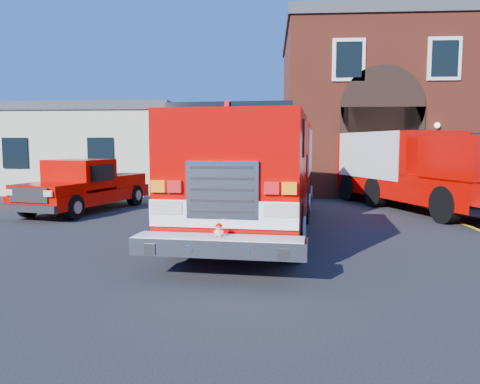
# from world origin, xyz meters

# --- Properties ---
(ground) EXTENTS (100.00, 100.00, 0.00)m
(ground) POSITION_xyz_m (0.00, 0.00, 0.00)
(ground) COLOR black
(ground) RESTS_ON ground
(parking_stripe_mid) EXTENTS (0.12, 3.00, 0.01)m
(parking_stripe_mid) POSITION_xyz_m (6.50, 4.00, 0.00)
(parking_stripe_mid) COLOR yellow
(parking_stripe_mid) RESTS_ON ground
(parking_stripe_far) EXTENTS (0.12, 3.00, 0.01)m
(parking_stripe_far) POSITION_xyz_m (6.50, 7.00, 0.00)
(parking_stripe_far) COLOR yellow
(parking_stripe_far) RESTS_ON ground
(fire_station) EXTENTS (15.20, 10.20, 8.45)m
(fire_station) POSITION_xyz_m (8.99, 13.98, 4.25)
(fire_station) COLOR maroon
(fire_station) RESTS_ON ground
(side_building) EXTENTS (10.20, 8.20, 4.35)m
(side_building) POSITION_xyz_m (-9.00, 13.00, 2.20)
(side_building) COLOR beige
(side_building) RESTS_ON ground
(fire_engine) EXTENTS (3.94, 10.63, 3.20)m
(fire_engine) POSITION_xyz_m (0.36, 1.29, 1.66)
(fire_engine) COLOR black
(fire_engine) RESTS_ON ground
(pickup_truck) EXTENTS (3.36, 6.00, 1.86)m
(pickup_truck) POSITION_xyz_m (-5.94, 4.49, 0.88)
(pickup_truck) COLOR black
(pickup_truck) RESTS_ON ground
(secondary_truck) EXTENTS (5.36, 9.22, 2.86)m
(secondary_truck) POSITION_xyz_m (6.10, 5.75, 1.56)
(secondary_truck) COLOR black
(secondary_truck) RESTS_ON ground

